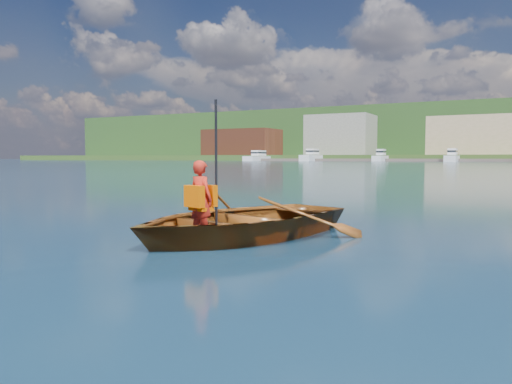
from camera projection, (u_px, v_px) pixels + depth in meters
The scene contains 7 objects.
ground at pixel (171, 235), 7.92m from camera, with size 600.00×600.00×0.00m.
rowboat at pixel (240, 221), 7.71m from camera, with size 3.83×4.58×0.81m.
child_paddler at pixel (201, 199), 6.93m from camera, with size 0.46×0.41×1.93m.
shoreline at pixel (502, 136), 216.87m from camera, with size 400.00×140.00×22.00m.
waterfront_buildings at pixel (470, 137), 157.13m from camera, with size 202.00×16.00×14.00m.
marina_yachts at pixel (480, 157), 136.42m from camera, with size 140.65×13.52×4.22m.
hillside_trees at pixel (460, 121), 227.29m from camera, with size 290.46×76.05×23.20m.
Camera 1 is at (4.80, -6.35, 1.24)m, focal length 35.00 mm.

